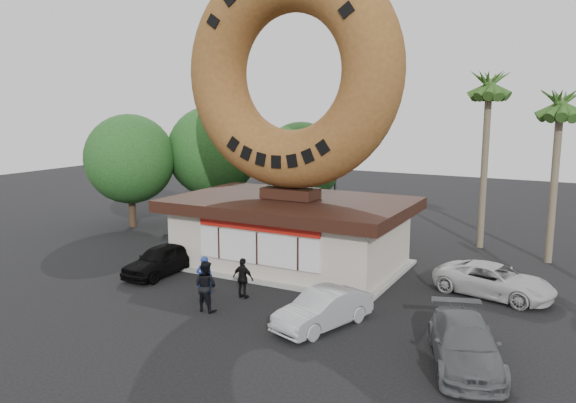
{
  "coord_description": "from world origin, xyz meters",
  "views": [
    {
      "loc": [
        12.32,
        -17.26,
        7.71
      ],
      "look_at": [
        0.94,
        4.0,
        3.53
      ],
      "focal_mm": 35.0,
      "sensor_mm": 36.0,
      "label": 1
    }
  ],
  "objects_px": {
    "car_black": "(160,260)",
    "donut_shop": "(290,230)",
    "giant_donut": "(291,72)",
    "car_silver": "(323,309)",
    "person_left": "(205,279)",
    "person_center": "(206,286)",
    "car_grey": "(465,344)",
    "street_lamp": "(338,155)",
    "person_right": "(243,278)",
    "car_white": "(494,281)"
  },
  "relations": [
    {
      "from": "person_left",
      "to": "car_black",
      "type": "distance_m",
      "value": 4.44
    },
    {
      "from": "giant_donut",
      "to": "person_center",
      "type": "xyz_separation_m",
      "value": [
        0.02,
        -6.87,
        -8.19
      ]
    },
    {
      "from": "donut_shop",
      "to": "car_silver",
      "type": "distance_m",
      "value": 7.81
    },
    {
      "from": "person_right",
      "to": "car_grey",
      "type": "height_order",
      "value": "person_right"
    },
    {
      "from": "giant_donut",
      "to": "street_lamp",
      "type": "relative_size",
      "value": 1.34
    },
    {
      "from": "donut_shop",
      "to": "car_grey",
      "type": "height_order",
      "value": "donut_shop"
    },
    {
      "from": "car_black",
      "to": "car_white",
      "type": "relative_size",
      "value": 0.85
    },
    {
      "from": "person_left",
      "to": "car_black",
      "type": "xyz_separation_m",
      "value": [
        -3.97,
        1.97,
        -0.24
      ]
    },
    {
      "from": "street_lamp",
      "to": "car_white",
      "type": "relative_size",
      "value": 1.7
    },
    {
      "from": "donut_shop",
      "to": "car_grey",
      "type": "relative_size",
      "value": 2.41
    },
    {
      "from": "giant_donut",
      "to": "car_silver",
      "type": "height_order",
      "value": "giant_donut"
    },
    {
      "from": "car_silver",
      "to": "giant_donut",
      "type": "bearing_deg",
      "value": 144.53
    },
    {
      "from": "person_right",
      "to": "donut_shop",
      "type": "bearing_deg",
      "value": -80.74
    },
    {
      "from": "car_black",
      "to": "donut_shop",
      "type": "bearing_deg",
      "value": 42.09
    },
    {
      "from": "person_center",
      "to": "car_black",
      "type": "distance_m",
      "value": 5.36
    },
    {
      "from": "person_center",
      "to": "donut_shop",
      "type": "bearing_deg",
      "value": -87.7
    },
    {
      "from": "donut_shop",
      "to": "person_right",
      "type": "relative_size",
      "value": 6.75
    },
    {
      "from": "donut_shop",
      "to": "car_white",
      "type": "bearing_deg",
      "value": 0.05
    },
    {
      "from": "street_lamp",
      "to": "person_center",
      "type": "distance_m",
      "value": 17.34
    },
    {
      "from": "car_silver",
      "to": "car_grey",
      "type": "relative_size",
      "value": 0.85
    },
    {
      "from": "car_black",
      "to": "car_silver",
      "type": "bearing_deg",
      "value": -12.84
    },
    {
      "from": "street_lamp",
      "to": "car_silver",
      "type": "distance_m",
      "value": 17.88
    },
    {
      "from": "person_center",
      "to": "giant_donut",
      "type": "bearing_deg",
      "value": -87.7
    },
    {
      "from": "person_left",
      "to": "car_white",
      "type": "height_order",
      "value": "person_left"
    },
    {
      "from": "donut_shop",
      "to": "car_black",
      "type": "xyz_separation_m",
      "value": [
        -4.56,
        -4.1,
        -1.08
      ]
    },
    {
      "from": "donut_shop",
      "to": "giant_donut",
      "type": "xyz_separation_m",
      "value": [
        0.0,
        0.02,
        7.4
      ]
    },
    {
      "from": "street_lamp",
      "to": "person_right",
      "type": "distance_m",
      "value": 15.66
    },
    {
      "from": "car_black",
      "to": "car_silver",
      "type": "distance_m",
      "value": 9.4
    },
    {
      "from": "car_white",
      "to": "car_silver",
      "type": "bearing_deg",
      "value": 154.92
    },
    {
      "from": "person_left",
      "to": "person_right",
      "type": "bearing_deg",
      "value": -159.89
    },
    {
      "from": "person_left",
      "to": "car_white",
      "type": "distance_m",
      "value": 11.69
    },
    {
      "from": "donut_shop",
      "to": "person_center",
      "type": "xyz_separation_m",
      "value": [
        0.02,
        -6.86,
        -0.79
      ]
    },
    {
      "from": "donut_shop",
      "to": "car_grey",
      "type": "xyz_separation_m",
      "value": [
        9.55,
        -6.87,
        -1.09
      ]
    },
    {
      "from": "person_left",
      "to": "car_grey",
      "type": "height_order",
      "value": "person_left"
    },
    {
      "from": "person_right",
      "to": "car_black",
      "type": "distance_m",
      "value": 5.18
    },
    {
      "from": "giant_donut",
      "to": "car_silver",
      "type": "bearing_deg",
      "value": -53.61
    },
    {
      "from": "car_grey",
      "to": "car_white",
      "type": "relative_size",
      "value": 0.99
    },
    {
      "from": "car_white",
      "to": "street_lamp",
      "type": "bearing_deg",
      "value": 60.84
    },
    {
      "from": "donut_shop",
      "to": "car_white",
      "type": "xyz_separation_m",
      "value": [
        9.38,
        0.01,
        -1.11
      ]
    },
    {
      "from": "car_silver",
      "to": "person_center",
      "type": "bearing_deg",
      "value": -153.85
    },
    {
      "from": "giant_donut",
      "to": "car_grey",
      "type": "height_order",
      "value": "giant_donut"
    },
    {
      "from": "donut_shop",
      "to": "person_center",
      "type": "distance_m",
      "value": 6.9
    },
    {
      "from": "person_center",
      "to": "car_black",
      "type": "relative_size",
      "value": 0.48
    },
    {
      "from": "car_black",
      "to": "giant_donut",
      "type": "bearing_deg",
      "value": 42.2
    },
    {
      "from": "person_right",
      "to": "car_black",
      "type": "height_order",
      "value": "person_right"
    },
    {
      "from": "giant_donut",
      "to": "person_center",
      "type": "relative_size",
      "value": 5.52
    },
    {
      "from": "car_silver",
      "to": "car_white",
      "type": "relative_size",
      "value": 0.84
    },
    {
      "from": "person_center",
      "to": "car_white",
      "type": "distance_m",
      "value": 11.61
    },
    {
      "from": "street_lamp",
      "to": "car_black",
      "type": "relative_size",
      "value": 1.99
    },
    {
      "from": "person_center",
      "to": "person_right",
      "type": "xyz_separation_m",
      "value": [
        0.5,
        1.83,
        -0.14
      ]
    }
  ]
}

